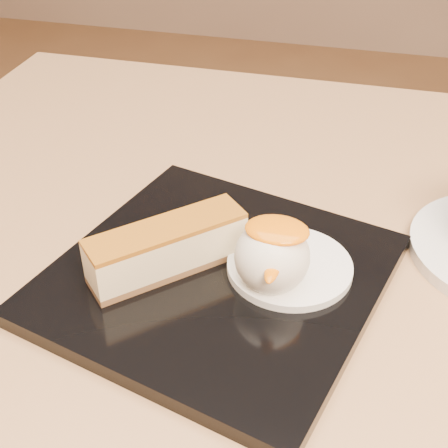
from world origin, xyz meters
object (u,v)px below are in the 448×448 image
(ice_cream_scoop, at_px, (272,257))
(cheesecake, at_px, (167,248))
(table, at_px, (269,440))
(dessert_plate, at_px, (217,278))

(ice_cream_scoop, bearing_deg, cheesecake, -180.00)
(table, distance_m, ice_cream_scoop, 0.19)
(dessert_plate, distance_m, cheesecake, 0.04)
(dessert_plate, height_order, cheesecake, cheesecake)
(cheesecake, bearing_deg, dessert_plate, -36.48)
(dessert_plate, distance_m, ice_cream_scoop, 0.05)
(table, bearing_deg, ice_cream_scoop, 140.85)
(dessert_plate, bearing_deg, cheesecake, -171.87)
(ice_cream_scoop, bearing_deg, table, -39.15)
(table, xyz_separation_m, ice_cream_scoop, (-0.01, 0.01, 0.19))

